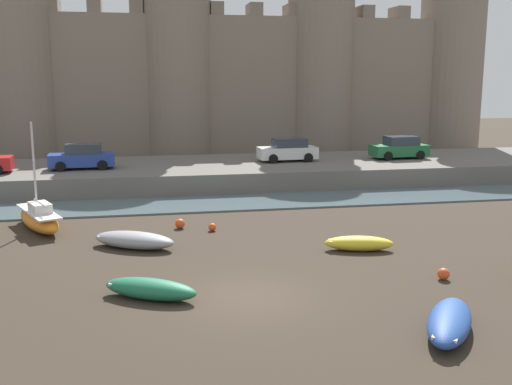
# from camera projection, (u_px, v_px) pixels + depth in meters

# --- Properties ---
(ground_plane) EXTENTS (160.00, 160.00, 0.00)m
(ground_plane) POSITION_uv_depth(u_px,v_px,m) (249.00, 296.00, 19.75)
(ground_plane) COLOR #382D23
(water_channel) EXTENTS (80.00, 4.50, 0.10)m
(water_channel) POSITION_uv_depth(u_px,v_px,m) (203.00, 204.00, 34.10)
(water_channel) COLOR slate
(water_channel) RESTS_ON ground
(quay_road) EXTENTS (62.57, 10.00, 1.33)m
(quay_road) POSITION_uv_depth(u_px,v_px,m) (191.00, 174.00, 40.97)
(quay_road) COLOR #666059
(quay_road) RESTS_ON ground
(castle) EXTENTS (57.12, 6.55, 20.76)m
(castle) POSITION_uv_depth(u_px,v_px,m) (178.00, 67.00, 51.03)
(castle) COLOR gray
(castle) RESTS_ON ground
(rowboat_foreground_centre) EXTENTS (2.99, 1.57, 0.62)m
(rowboat_foreground_centre) POSITION_uv_depth(u_px,v_px,m) (359.00, 243.00, 24.93)
(rowboat_foreground_centre) COLOR yellow
(rowboat_foreground_centre) RESTS_ON ground
(rowboat_midflat_right) EXTENTS (2.95, 3.62, 0.68)m
(rowboat_midflat_right) POSITION_uv_depth(u_px,v_px,m) (450.00, 321.00, 16.83)
(rowboat_midflat_right) COLOR #234793
(rowboat_midflat_right) RESTS_ON ground
(rowboat_foreground_right) EXTENTS (3.33, 2.44, 0.67)m
(rowboat_foreground_right) POSITION_uv_depth(u_px,v_px,m) (150.00, 288.00, 19.47)
(rowboat_foreground_right) COLOR #1E6B47
(rowboat_foreground_right) RESTS_ON ground
(rowboat_near_channel_left) EXTENTS (3.85, 2.95, 0.70)m
(rowboat_near_channel_left) POSITION_uv_depth(u_px,v_px,m) (134.00, 240.00, 25.30)
(rowboat_near_channel_left) COLOR gray
(rowboat_near_channel_left) RESTS_ON ground
(sailboat_near_channel_right) EXTENTS (3.06, 4.98, 5.09)m
(sailboat_near_channel_right) POSITION_uv_depth(u_px,v_px,m) (39.00, 218.00, 28.34)
(sailboat_near_channel_right) COLOR orange
(sailboat_near_channel_right) RESTS_ON ground
(mooring_buoy_off_centre) EXTENTS (0.37, 0.37, 0.37)m
(mooring_buoy_off_centre) POSITION_uv_depth(u_px,v_px,m) (212.00, 227.00, 28.16)
(mooring_buoy_off_centre) COLOR #E04C1E
(mooring_buoy_off_centre) RESTS_ON ground
(mooring_buoy_near_channel) EXTENTS (0.43, 0.43, 0.43)m
(mooring_buoy_near_channel) POSITION_uv_depth(u_px,v_px,m) (444.00, 274.00, 21.33)
(mooring_buoy_near_channel) COLOR #E04C1E
(mooring_buoy_near_channel) RESTS_ON ground
(mooring_buoy_mid_mud) EXTENTS (0.47, 0.47, 0.47)m
(mooring_buoy_mid_mud) POSITION_uv_depth(u_px,v_px,m) (180.00, 224.00, 28.62)
(mooring_buoy_mid_mud) COLOR #E04C1E
(mooring_buoy_mid_mud) RESTS_ON ground
(car_quay_east) EXTENTS (4.19, 2.05, 1.62)m
(car_quay_east) POSITION_uv_depth(u_px,v_px,m) (288.00, 150.00, 42.10)
(car_quay_east) COLOR silver
(car_quay_east) RESTS_ON quay_road
(car_quay_west) EXTENTS (4.19, 2.05, 1.62)m
(car_quay_west) POSITION_uv_depth(u_px,v_px,m) (400.00, 148.00, 43.51)
(car_quay_west) COLOR #1E6638
(car_quay_west) RESTS_ON quay_road
(car_quay_centre_east) EXTENTS (4.19, 2.05, 1.62)m
(car_quay_centre_east) POSITION_uv_depth(u_px,v_px,m) (82.00, 157.00, 38.47)
(car_quay_centre_east) COLOR #263F99
(car_quay_centre_east) RESTS_ON quay_road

